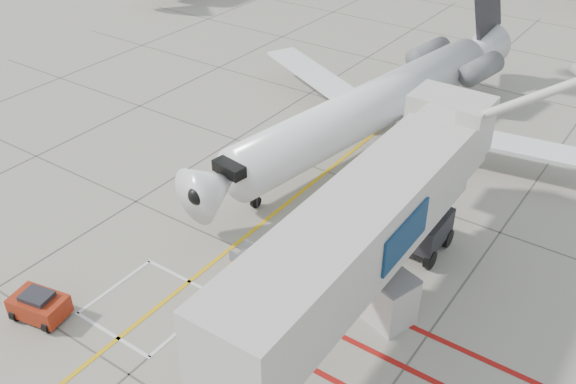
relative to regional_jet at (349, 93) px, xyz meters
The scene contains 8 objects.
ground_plane 14.59m from the regional_jet, 83.32° to the right, with size 260.00×260.00×0.00m, color gray.
regional_jet is the anchor object (origin of this frame).
jet_bridge 13.52m from the regional_jet, 59.08° to the right, with size 9.47×19.99×7.99m, color beige, non-canonical shape.
pushback_tug 18.49m from the regional_jet, 100.68° to the right, with size 2.15×1.34×1.25m, color maroon, non-canonical shape.
baggage_cart 11.50m from the regional_jet, 80.69° to the right, with size 1.71×1.08×1.08m, color #5A5A5F, non-canonical shape.
ground_power_unit 12.78m from the regional_jet, 53.13° to the right, with size 2.71×1.58×2.14m, color beige, non-canonical shape.
cone_nose 11.65m from the regional_jet, 85.75° to the right, with size 0.36×0.36×0.50m, color orange.
cone_side 7.42m from the regional_jet, 75.08° to the right, with size 0.38×0.38×0.53m, color orange.
Camera 1 is at (13.70, -13.58, 18.10)m, focal length 40.00 mm.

